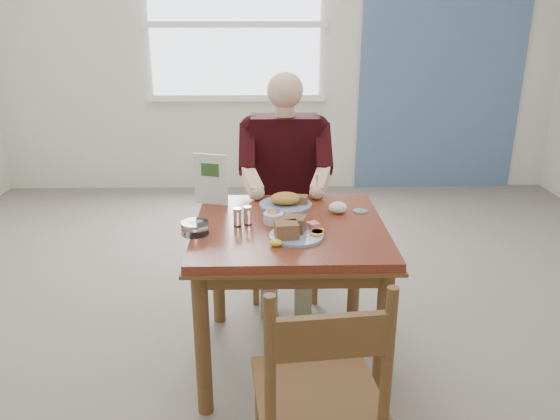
{
  "coord_description": "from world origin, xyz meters",
  "views": [
    {
      "loc": [
        -0.1,
        -2.41,
        1.69
      ],
      "look_at": [
        -0.05,
        0.0,
        0.82
      ],
      "focal_mm": 35.0,
      "sensor_mm": 36.0,
      "label": 1
    }
  ],
  "objects_px": {
    "diner": "(285,172)",
    "far_plate": "(287,201)",
    "chair_near": "(319,397)",
    "chair_far": "(284,219)",
    "near_plate": "(294,230)",
    "table": "(290,246)"
  },
  "relations": [
    {
      "from": "chair_near",
      "to": "diner",
      "type": "relative_size",
      "value": 0.69
    },
    {
      "from": "far_plate",
      "to": "diner",
      "type": "bearing_deg",
      "value": 89.3
    },
    {
      "from": "near_plate",
      "to": "chair_far",
      "type": "bearing_deg",
      "value": 90.85
    },
    {
      "from": "table",
      "to": "diner",
      "type": "relative_size",
      "value": 0.66
    },
    {
      "from": "chair_near",
      "to": "far_plate",
      "type": "height_order",
      "value": "chair_near"
    },
    {
      "from": "diner",
      "to": "table",
      "type": "bearing_deg",
      "value": -90.0
    },
    {
      "from": "table",
      "to": "diner",
      "type": "bearing_deg",
      "value": 90.0
    },
    {
      "from": "chair_near",
      "to": "far_plate",
      "type": "xyz_separation_m",
      "value": [
        -0.07,
        1.16,
        0.3
      ]
    },
    {
      "from": "table",
      "to": "far_plate",
      "type": "height_order",
      "value": "far_plate"
    },
    {
      "from": "diner",
      "to": "near_plate",
      "type": "relative_size",
      "value": 5.32
    },
    {
      "from": "far_plate",
      "to": "table",
      "type": "bearing_deg",
      "value": -88.79
    },
    {
      "from": "chair_near",
      "to": "diner",
      "type": "xyz_separation_m",
      "value": [
        -0.06,
        1.61,
        0.33
      ]
    },
    {
      "from": "table",
      "to": "far_plate",
      "type": "xyz_separation_m",
      "value": [
        -0.01,
        0.26,
        0.14
      ]
    },
    {
      "from": "diner",
      "to": "near_plate",
      "type": "xyz_separation_m",
      "value": [
        0.01,
        -0.86,
        -0.03
      ]
    },
    {
      "from": "table",
      "to": "near_plate",
      "type": "relative_size",
      "value": 3.53
    },
    {
      "from": "chair_near",
      "to": "near_plate",
      "type": "height_order",
      "value": "chair_near"
    },
    {
      "from": "diner",
      "to": "far_plate",
      "type": "xyz_separation_m",
      "value": [
        -0.01,
        -0.45,
        -0.03
      ]
    },
    {
      "from": "chair_near",
      "to": "far_plate",
      "type": "distance_m",
      "value": 1.2
    },
    {
      "from": "chair_far",
      "to": "near_plate",
      "type": "bearing_deg",
      "value": -89.15
    },
    {
      "from": "table",
      "to": "chair_far",
      "type": "distance_m",
      "value": 0.81
    },
    {
      "from": "chair_far",
      "to": "table",
      "type": "bearing_deg",
      "value": -90.0
    },
    {
      "from": "diner",
      "to": "far_plate",
      "type": "height_order",
      "value": "diner"
    }
  ]
}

